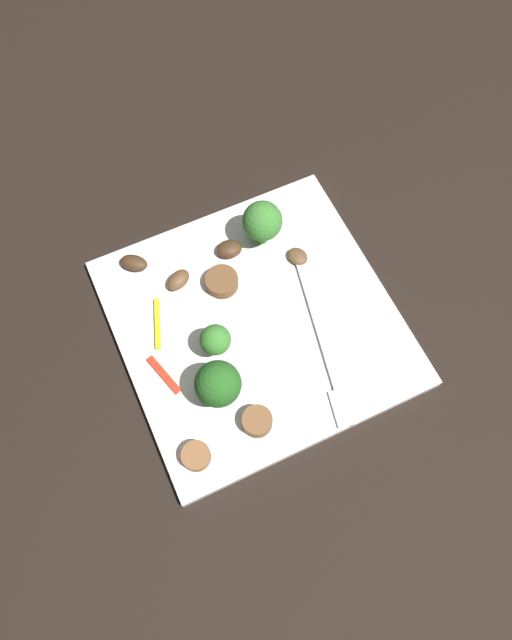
{
  "coord_description": "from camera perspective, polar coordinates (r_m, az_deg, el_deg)",
  "views": [
    {
      "loc": [
        0.21,
        -0.1,
        0.54
      ],
      "look_at": [
        0.0,
        0.0,
        0.01
      ],
      "focal_mm": 32.86,
      "sensor_mm": 36.0,
      "label": 1
    }
  ],
  "objects": [
    {
      "name": "broccoli_floret_1",
      "position": [
        0.59,
        0.62,
        9.57
      ],
      "size": [
        0.04,
        0.04,
        0.06
      ],
      "color": "#408630",
      "rests_on": "plate"
    },
    {
      "name": "plate",
      "position": [
        0.58,
        0.0,
        -0.21
      ],
      "size": [
        0.26,
        0.26,
        0.01
      ],
      "primitive_type": "cube",
      "color": "white",
      "rests_on": "ground_plane"
    },
    {
      "name": "sausage_slice_1",
      "position": [
        0.53,
        -5.85,
        -13.04
      ],
      "size": [
        0.04,
        0.04,
        0.01
      ],
      "primitive_type": "cylinder",
      "rotation": [
        0.0,
        0.0,
        2.12
      ],
      "color": "brown",
      "rests_on": "plate"
    },
    {
      "name": "sausage_slice_2",
      "position": [
        0.54,
        0.12,
        -9.84
      ],
      "size": [
        0.03,
        0.03,
        0.01
      ],
      "primitive_type": "cylinder",
      "rotation": [
        0.0,
        0.0,
        0.06
      ],
      "color": "brown",
      "rests_on": "plate"
    },
    {
      "name": "ground_plane",
      "position": [
        0.59,
        0.0,
        -0.42
      ],
      "size": [
        1.4,
        1.4,
        0.0
      ],
      "primitive_type": "plane",
      "color": "black"
    },
    {
      "name": "mushroom_1",
      "position": [
        0.61,
        -2.63,
        6.92
      ],
      "size": [
        0.03,
        0.03,
        0.01
      ],
      "primitive_type": "ellipsoid",
      "rotation": [
        0.0,
        0.0,
        4.49
      ],
      "color": "#422B19",
      "rests_on": "plate"
    },
    {
      "name": "mushroom_0",
      "position": [
        0.6,
        4.07,
        6.21
      ],
      "size": [
        0.03,
        0.03,
        0.01
      ],
      "primitive_type": "ellipsoid",
      "rotation": [
        0.0,
        0.0,
        0.37
      ],
      "color": "brown",
      "rests_on": "plate"
    },
    {
      "name": "broccoli_floret_0",
      "position": [
        0.54,
        -3.97,
        -1.97
      ],
      "size": [
        0.03,
        0.03,
        0.04
      ],
      "color": "#408630",
      "rests_on": "plate"
    },
    {
      "name": "fork",
      "position": [
        0.57,
        6.72,
        -2.94
      ],
      "size": [
        0.18,
        0.05,
        0.0
      ],
      "rotation": [
        0.0,
        0.0,
        -0.2
      ],
      "color": "silver",
      "rests_on": "plate"
    },
    {
      "name": "pepper_strip_0",
      "position": [
        0.56,
        -8.96,
        -5.29
      ],
      "size": [
        0.05,
        0.02,
        0.0
      ],
      "primitive_type": "cube",
      "rotation": [
        0.0,
        0.0,
        3.43
      ],
      "color": "red",
      "rests_on": "plate"
    },
    {
      "name": "pepper_strip_1",
      "position": [
        0.58,
        -9.56,
        -0.35
      ],
      "size": [
        0.05,
        0.02,
        0.0
      ],
      "primitive_type": "cube",
      "rotation": [
        0.0,
        0.0,
        5.94
      ],
      "color": "yellow",
      "rests_on": "plate"
    },
    {
      "name": "broccoli_floret_2",
      "position": [
        0.52,
        -3.72,
        -6.25
      ],
      "size": [
        0.04,
        0.04,
        0.05
      ],
      "color": "#296420",
      "rests_on": "plate"
    },
    {
      "name": "mushroom_3",
      "position": [
        0.59,
        -7.58,
        3.89
      ],
      "size": [
        0.03,
        0.03,
        0.01
      ],
      "primitive_type": "ellipsoid",
      "rotation": [
        0.0,
        0.0,
        2.02
      ],
      "color": "brown",
      "rests_on": "plate"
    },
    {
      "name": "mushroom_2",
      "position": [
        0.61,
        -11.81,
        5.46
      ],
      "size": [
        0.03,
        0.03,
        0.01
      ],
      "primitive_type": "ellipsoid",
      "rotation": [
        0.0,
        0.0,
        4.02
      ],
      "color": "#422B19",
      "rests_on": "plate"
    },
    {
      "name": "sausage_slice_0",
      "position": [
        0.59,
        -3.35,
        3.74
      ],
      "size": [
        0.05,
        0.05,
        0.01
      ],
      "primitive_type": "cylinder",
      "rotation": [
        0.0,
        0.0,
        2.11
      ],
      "color": "brown",
      "rests_on": "plate"
    }
  ]
}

